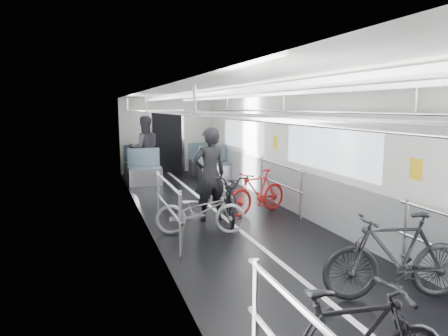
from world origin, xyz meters
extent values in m
cube|color=black|center=(0.00, 0.00, 0.00)|extent=(3.00, 14.00, 0.01)
cube|color=white|center=(0.00, 0.00, 2.40)|extent=(3.00, 14.00, 0.02)
cube|color=silver|center=(-1.50, 0.00, 1.20)|extent=(0.02, 14.00, 2.40)
cube|color=silver|center=(1.50, 0.00, 1.20)|extent=(0.02, 14.00, 2.40)
cube|color=silver|center=(0.00, 7.00, 1.20)|extent=(3.00, 0.02, 2.40)
cube|color=white|center=(0.00, 0.00, 0.01)|extent=(0.08, 13.80, 0.01)
cube|color=slate|center=(-1.47, 0.00, 0.45)|extent=(0.01, 13.90, 0.90)
cube|color=slate|center=(1.47, 0.00, 0.45)|extent=(0.01, 13.90, 0.90)
cube|color=white|center=(-1.47, 0.00, 1.40)|extent=(0.01, 10.80, 0.75)
cube|color=white|center=(1.47, 0.00, 1.40)|extent=(0.01, 10.80, 0.75)
cube|color=white|center=(-0.55, 0.00, 2.34)|extent=(0.14, 13.40, 0.05)
cube|color=white|center=(0.55, 0.00, 2.34)|extent=(0.14, 13.40, 0.05)
cube|color=black|center=(0.00, 6.94, 1.00)|extent=(0.95, 0.10, 2.00)
imported|color=#9E9EA2|center=(-0.69, 0.39, 0.40)|extent=(1.60, 0.92, 0.80)
imported|color=black|center=(0.73, -2.56, 0.50)|extent=(1.72, 0.86, 0.99)
imported|color=#B41A16|center=(0.74, 1.27, 0.44)|extent=(1.53, 0.88, 0.88)
imported|color=black|center=(0.05, 1.04, 0.45)|extent=(1.00, 1.82, 0.91)
imported|color=black|center=(-0.30, 1.14, 0.88)|extent=(0.68, 0.49, 1.76)
imported|color=#2C2930|center=(-0.89, 5.78, 0.93)|extent=(0.96, 0.77, 1.87)
camera|label=1|loc=(-2.43, -5.92, 2.13)|focal=32.00mm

